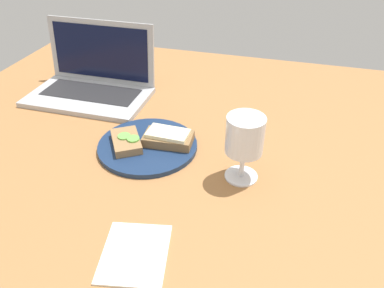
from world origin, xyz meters
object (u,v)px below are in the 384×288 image
(plate, at_px, (148,146))
(wine_glass, at_px, (245,138))
(sandwich_with_cheese, at_px, (168,138))
(laptop, at_px, (93,81))
(sandwich_with_cucumber, at_px, (126,141))
(napkin, at_px, (135,253))

(plate, bearing_deg, wine_glass, -11.32)
(wine_glass, bearing_deg, sandwich_with_cheese, 161.04)
(wine_glass, relative_size, laptop, 0.43)
(laptop, bearing_deg, plate, -40.81)
(sandwich_with_cheese, bearing_deg, sandwich_with_cucumber, -159.35)
(plate, xyz_separation_m, laptop, (-0.27, 0.23, 0.04))
(sandwich_with_cheese, bearing_deg, plate, -159.40)
(plate, bearing_deg, sandwich_with_cucumber, -159.29)
(sandwich_with_cucumber, height_order, napkin, sandwich_with_cucumber)
(sandwich_with_cheese, xyz_separation_m, wine_glass, (0.19, -0.07, 0.08))
(sandwich_with_cheese, height_order, wine_glass, wine_glass)
(sandwich_with_cucumber, relative_size, wine_glass, 0.80)
(laptop, bearing_deg, wine_glass, -28.74)
(sandwich_with_cucumber, relative_size, laptop, 0.34)
(plate, relative_size, sandwich_with_cucumber, 2.00)
(laptop, distance_m, napkin, 0.65)
(wine_glass, distance_m, laptop, 0.58)
(sandwich_with_cucumber, xyz_separation_m, napkin, (0.14, -0.29, -0.02))
(plate, distance_m, wine_glass, 0.26)
(sandwich_with_cucumber, relative_size, napkin, 0.90)
(plate, distance_m, sandwich_with_cheese, 0.06)
(plate, xyz_separation_m, napkin, (0.10, -0.31, -0.00))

